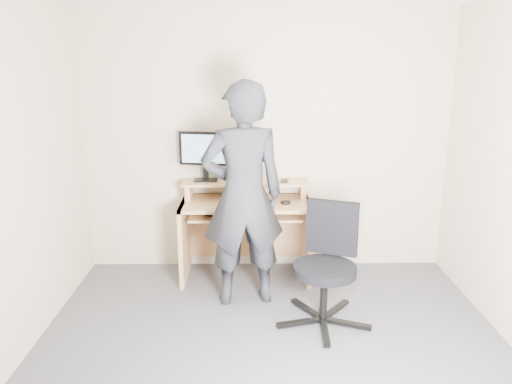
{
  "coord_description": "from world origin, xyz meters",
  "views": [
    {
      "loc": [
        -0.15,
        -2.99,
        2.04
      ],
      "look_at": [
        -0.11,
        1.05,
        0.95
      ],
      "focal_mm": 35.0,
      "sensor_mm": 36.0,
      "label": 1
    }
  ],
  "objects_px": {
    "desk": "(246,220)",
    "monitor": "(205,152)",
    "office_chair": "(327,260)",
    "person": "(243,196)"
  },
  "relations": [
    {
      "from": "monitor",
      "to": "person",
      "type": "bearing_deg",
      "value": -52.12
    },
    {
      "from": "monitor",
      "to": "person",
      "type": "relative_size",
      "value": 0.26
    },
    {
      "from": "monitor",
      "to": "person",
      "type": "distance_m",
      "value": 0.78
    },
    {
      "from": "desk",
      "to": "person",
      "type": "bearing_deg",
      "value": -91.62
    },
    {
      "from": "monitor",
      "to": "person",
      "type": "xyz_separation_m",
      "value": [
        0.36,
        -0.65,
        -0.25
      ]
    },
    {
      "from": "desk",
      "to": "office_chair",
      "type": "bearing_deg",
      "value": -54.66
    },
    {
      "from": "monitor",
      "to": "office_chair",
      "type": "xyz_separation_m",
      "value": [
        1.02,
        -0.99,
        -0.68
      ]
    },
    {
      "from": "desk",
      "to": "monitor",
      "type": "distance_m",
      "value": 0.75
    },
    {
      "from": "monitor",
      "to": "person",
      "type": "height_order",
      "value": "person"
    },
    {
      "from": "monitor",
      "to": "office_chair",
      "type": "distance_m",
      "value": 1.58
    }
  ]
}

